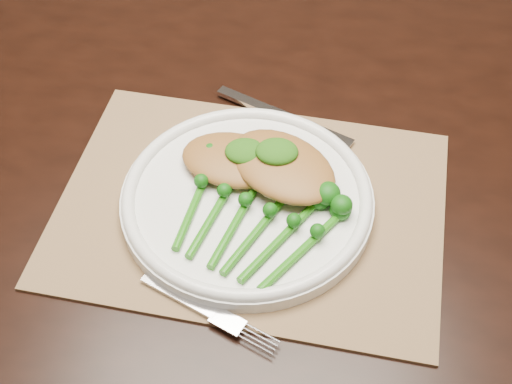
# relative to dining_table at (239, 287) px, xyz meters

# --- Properties ---
(floor) EXTENTS (4.00, 4.00, 0.00)m
(floor) POSITION_rel_dining_table_xyz_m (0.12, 0.04, -0.38)
(floor) COLOR brown
(floor) RESTS_ON ground
(dining_table) EXTENTS (1.67, 1.03, 0.75)m
(dining_table) POSITION_rel_dining_table_xyz_m (0.00, 0.00, 0.00)
(dining_table) COLOR black
(dining_table) RESTS_ON ground
(placemat) EXTENTS (0.47, 0.37, 0.00)m
(placemat) POSITION_rel_dining_table_xyz_m (0.03, -0.13, 0.37)
(placemat) COLOR brown
(placemat) RESTS_ON dining_table
(dinner_plate) EXTENTS (0.29, 0.29, 0.03)m
(dinner_plate) POSITION_rel_dining_table_xyz_m (0.03, -0.13, 0.39)
(dinner_plate) COLOR white
(dinner_plate) RESTS_ON placemat
(knife) EXTENTS (0.18, 0.10, 0.01)m
(knife) POSITION_rel_dining_table_xyz_m (0.05, 0.02, 0.38)
(knife) COLOR silver
(knife) RESTS_ON placemat
(fork) EXTENTS (0.15, 0.09, 0.00)m
(fork) POSITION_rel_dining_table_xyz_m (0.01, -0.28, 0.38)
(fork) COLOR silver
(fork) RESTS_ON placemat
(chicken_fillet_left) EXTENTS (0.14, 0.11, 0.02)m
(chicken_fillet_left) POSITION_rel_dining_table_xyz_m (0.01, -0.09, 0.41)
(chicken_fillet_left) COLOR #97622B
(chicken_fillet_left) RESTS_ON dinner_plate
(chicken_fillet_right) EXTENTS (0.16, 0.16, 0.03)m
(chicken_fillet_right) POSITION_rel_dining_table_xyz_m (0.07, -0.10, 0.41)
(chicken_fillet_right) COLOR #97622B
(chicken_fillet_right) RESTS_ON dinner_plate
(pesto_dollop_left) EXTENTS (0.05, 0.04, 0.02)m
(pesto_dollop_left) POSITION_rel_dining_table_xyz_m (0.02, -0.09, 0.42)
(pesto_dollop_left) COLOR #164309
(pesto_dollop_left) RESTS_ON chicken_fillet_left
(pesto_dollop_right) EXTENTS (0.05, 0.04, 0.02)m
(pesto_dollop_right) POSITION_rel_dining_table_xyz_m (0.06, -0.10, 0.43)
(pesto_dollop_right) COLOR #164309
(pesto_dollop_right) RESTS_ON chicken_fillet_right
(broccolini_bundle) EXTENTS (0.22, 0.23, 0.04)m
(broccolini_bundle) POSITION_rel_dining_table_xyz_m (0.03, -0.18, 0.40)
(broccolini_bundle) COLOR #1D660D
(broccolini_bundle) RESTS_ON dinner_plate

